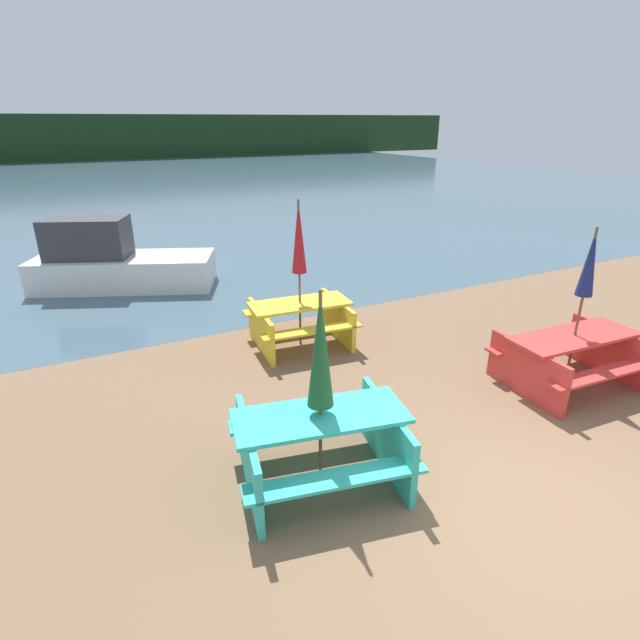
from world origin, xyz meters
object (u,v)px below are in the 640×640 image
object	(u,v)px
umbrella_navy	(589,265)
boat	(115,263)
picnic_table_teal	(320,441)
umbrella_crimson	(299,239)
umbrella_darkgreen	(320,351)
picnic_table_yellow	(300,319)
picnic_table_red	(571,354)

from	to	relation	value
umbrella_navy	boat	bearing A→B (deg)	123.92
umbrella_navy	boat	world-z (taller)	umbrella_navy
picnic_table_teal	umbrella_crimson	bearing A→B (deg)	68.37
umbrella_crimson	umbrella_darkgreen	bearing A→B (deg)	-111.63
picnic_table_yellow	boat	bearing A→B (deg)	116.80
picnic_table_yellow	umbrella_crimson	world-z (taller)	umbrella_crimson
picnic_table_teal	boat	distance (m)	7.99
umbrella_navy	umbrella_darkgreen	bearing A→B (deg)	-177.19
umbrella_darkgreen	picnic_table_red	bearing A→B (deg)	2.81
picnic_table_red	picnic_table_yellow	size ratio (longest dim) A/B	1.12
umbrella_crimson	picnic_table_yellow	bearing A→B (deg)	-86.42
umbrella_navy	boat	size ratio (longest dim) A/B	0.55
picnic_table_red	umbrella_crimson	world-z (taller)	umbrella_crimson
picnic_table_teal	umbrella_navy	distance (m)	4.29
picnic_table_teal	umbrella_darkgreen	world-z (taller)	umbrella_darkgreen
umbrella_darkgreen	umbrella_crimson	xyz separation A→B (m)	(1.27, 3.21, 0.31)
picnic_table_red	umbrella_navy	size ratio (longest dim) A/B	0.87
picnic_table_yellow	umbrella_crimson	bearing A→B (deg)	93.58
umbrella_navy	picnic_table_red	bearing A→B (deg)	90.00
picnic_table_yellow	umbrella_crimson	distance (m)	1.36
picnic_table_teal	picnic_table_red	bearing A→B (deg)	2.81
picnic_table_teal	picnic_table_red	size ratio (longest dim) A/B	1.01
umbrella_navy	picnic_table_yellow	bearing A→B (deg)	133.06
picnic_table_teal	umbrella_darkgreen	distance (m)	1.02
picnic_table_red	umbrella_darkgreen	xyz separation A→B (m)	(-4.08, -0.20, 1.03)
picnic_table_yellow	picnic_table_red	bearing A→B (deg)	-46.94
picnic_table_teal	boat	size ratio (longest dim) A/B	0.49
picnic_table_yellow	umbrella_navy	world-z (taller)	umbrella_navy
picnic_table_teal	picnic_table_red	world-z (taller)	picnic_table_teal
picnic_table_yellow	umbrella_navy	xyz separation A→B (m)	(2.81, -3.01, 1.32)
picnic_table_teal	umbrella_navy	bearing A→B (deg)	2.81
picnic_table_red	umbrella_darkgreen	distance (m)	4.22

